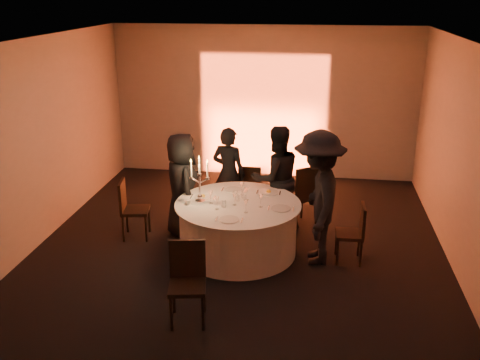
# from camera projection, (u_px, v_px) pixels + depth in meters

# --- Properties ---
(floor) EXTENTS (7.00, 7.00, 0.00)m
(floor) POSITION_uv_depth(u_px,v_px,m) (238.00, 252.00, 7.84)
(floor) COLOR black
(floor) RESTS_ON ground
(ceiling) EXTENTS (7.00, 7.00, 0.00)m
(ceiling) POSITION_uv_depth(u_px,v_px,m) (238.00, 42.00, 6.82)
(ceiling) COLOR silver
(ceiling) RESTS_ON wall_back
(wall_back) EXTENTS (7.00, 0.00, 7.00)m
(wall_back) POSITION_uv_depth(u_px,v_px,m) (264.00, 103.00, 10.59)
(wall_back) COLOR #ABA79E
(wall_back) RESTS_ON floor
(wall_front) EXTENTS (7.00, 0.00, 7.00)m
(wall_front) POSITION_uv_depth(u_px,v_px,m) (171.00, 287.00, 4.07)
(wall_front) COLOR #ABA79E
(wall_front) RESTS_ON floor
(wall_left) EXTENTS (0.00, 7.00, 7.00)m
(wall_left) POSITION_uv_depth(u_px,v_px,m) (33.00, 145.00, 7.74)
(wall_left) COLOR #ABA79E
(wall_left) RESTS_ON floor
(wall_right) EXTENTS (0.00, 7.00, 7.00)m
(wall_right) POSITION_uv_depth(u_px,v_px,m) (466.00, 164.00, 6.93)
(wall_right) COLOR #ABA79E
(wall_right) RESTS_ON floor
(uplighter_fixture) EXTENTS (0.25, 0.12, 0.10)m
(uplighter_fixture) POSITION_uv_depth(u_px,v_px,m) (261.00, 177.00, 10.80)
(uplighter_fixture) COLOR black
(uplighter_fixture) RESTS_ON floor
(banquet_table) EXTENTS (1.80, 1.80, 0.77)m
(banquet_table) POSITION_uv_depth(u_px,v_px,m) (238.00, 228.00, 7.71)
(banquet_table) COLOR black
(banquet_table) RESTS_ON floor
(chair_left) EXTENTS (0.47, 0.47, 0.92)m
(chair_left) POSITION_uv_depth(u_px,v_px,m) (130.00, 206.00, 8.14)
(chair_left) COLOR black
(chair_left) RESTS_ON floor
(chair_back_left) EXTENTS (0.38, 0.38, 0.86)m
(chair_back_left) POSITION_uv_depth(u_px,v_px,m) (250.00, 186.00, 9.05)
(chair_back_left) COLOR black
(chair_back_left) RESTS_ON floor
(chair_back_right) EXTENTS (0.64, 0.64, 1.05)m
(chair_back_right) POSITION_uv_depth(u_px,v_px,m) (303.00, 192.00, 8.47)
(chair_back_right) COLOR black
(chair_back_right) RESTS_ON floor
(chair_right) EXTENTS (0.38, 0.38, 0.85)m
(chair_right) POSITION_uv_depth(u_px,v_px,m) (355.00, 230.00, 7.43)
(chair_right) COLOR black
(chair_right) RESTS_ON floor
(chair_front) EXTENTS (0.48, 0.48, 0.95)m
(chair_front) POSITION_uv_depth(u_px,v_px,m) (187.00, 277.00, 6.11)
(chair_front) COLOR black
(chair_front) RESTS_ON floor
(guest_left) EXTENTS (0.83, 0.94, 1.62)m
(guest_left) POSITION_uv_depth(u_px,v_px,m) (182.00, 185.00, 8.15)
(guest_left) COLOR black
(guest_left) RESTS_ON floor
(guest_back_left) EXTENTS (0.65, 0.51, 1.56)m
(guest_back_left) POSITION_uv_depth(u_px,v_px,m) (229.00, 174.00, 8.75)
(guest_back_left) COLOR black
(guest_back_left) RESTS_ON floor
(guest_back_right) EXTENTS (1.02, 0.94, 1.69)m
(guest_back_right) POSITION_uv_depth(u_px,v_px,m) (276.00, 178.00, 8.35)
(guest_back_right) COLOR black
(guest_back_right) RESTS_ON floor
(guest_right) EXTENTS (0.79, 1.27, 1.89)m
(guest_right) POSITION_uv_depth(u_px,v_px,m) (318.00, 198.00, 7.29)
(guest_right) COLOR black
(guest_right) RESTS_ON floor
(plate_left) EXTENTS (0.36, 0.25, 0.08)m
(plate_left) POSITION_uv_depth(u_px,v_px,m) (203.00, 196.00, 7.78)
(plate_left) COLOR white
(plate_left) RESTS_ON banquet_table
(plate_back_left) EXTENTS (0.36, 0.27, 0.01)m
(plate_back_left) POSITION_uv_depth(u_px,v_px,m) (234.00, 190.00, 8.06)
(plate_back_left) COLOR white
(plate_back_left) RESTS_ON banquet_table
(plate_back_right) EXTENTS (0.35, 0.30, 0.08)m
(plate_back_right) POSITION_uv_depth(u_px,v_px,m) (269.00, 192.00, 7.96)
(plate_back_right) COLOR white
(plate_back_right) RESTS_ON banquet_table
(plate_right) EXTENTS (0.36, 0.27, 0.01)m
(plate_right) POSITION_uv_depth(u_px,v_px,m) (281.00, 208.00, 7.38)
(plate_right) COLOR white
(plate_right) RESTS_ON banquet_table
(plate_front) EXTENTS (0.36, 0.26, 0.01)m
(plate_front) POSITION_uv_depth(u_px,v_px,m) (229.00, 220.00, 7.03)
(plate_front) COLOR white
(plate_front) RESTS_ON banquet_table
(coffee_cup) EXTENTS (0.11, 0.11, 0.07)m
(coffee_cup) POSITION_uv_depth(u_px,v_px,m) (188.00, 202.00, 7.54)
(coffee_cup) COLOR white
(coffee_cup) RESTS_ON banquet_table
(candelabra) EXTENTS (0.29, 0.14, 0.69)m
(candelabra) POSITION_uv_depth(u_px,v_px,m) (200.00, 186.00, 7.56)
(candelabra) COLOR silver
(candelabra) RESTS_ON banquet_table
(wine_glass_a) EXTENTS (0.07, 0.07, 0.19)m
(wine_glass_a) POSITION_uv_depth(u_px,v_px,m) (246.00, 203.00, 7.22)
(wine_glass_a) COLOR white
(wine_glass_a) RESTS_ON banquet_table
(wine_glass_b) EXTENTS (0.07, 0.07, 0.19)m
(wine_glass_b) POSITION_uv_depth(u_px,v_px,m) (242.00, 186.00, 7.85)
(wine_glass_b) COLOR white
(wine_glass_b) RESTS_ON banquet_table
(wine_glass_c) EXTENTS (0.07, 0.07, 0.19)m
(wine_glass_c) POSITION_uv_depth(u_px,v_px,m) (247.00, 191.00, 7.65)
(wine_glass_c) COLOR white
(wine_glass_c) RESTS_ON banquet_table
(wine_glass_d) EXTENTS (0.07, 0.07, 0.19)m
(wine_glass_d) POSITION_uv_depth(u_px,v_px,m) (217.00, 200.00, 7.33)
(wine_glass_d) COLOR white
(wine_glass_d) RESTS_ON banquet_table
(wine_glass_e) EXTENTS (0.07, 0.07, 0.19)m
(wine_glass_e) POSITION_uv_depth(u_px,v_px,m) (211.00, 194.00, 7.53)
(wine_glass_e) COLOR white
(wine_glass_e) RESTS_ON banquet_table
(wine_glass_f) EXTENTS (0.07, 0.07, 0.19)m
(wine_glass_f) POSITION_uv_depth(u_px,v_px,m) (261.00, 198.00, 7.41)
(wine_glass_f) COLOR white
(wine_glass_f) RESTS_ON banquet_table
(wine_glass_g) EXTENTS (0.07, 0.07, 0.19)m
(wine_glass_g) POSITION_uv_depth(u_px,v_px,m) (235.00, 196.00, 7.47)
(wine_glass_g) COLOR white
(wine_glass_g) RESTS_ON banquet_table
(tumbler_a) EXTENTS (0.07, 0.07, 0.09)m
(tumbler_a) POSITION_uv_depth(u_px,v_px,m) (236.00, 194.00, 7.80)
(tumbler_a) COLOR white
(tumbler_a) RESTS_ON banquet_table
(tumbler_b) EXTENTS (0.07, 0.07, 0.09)m
(tumbler_b) POSITION_uv_depth(u_px,v_px,m) (244.00, 195.00, 7.76)
(tumbler_b) COLOR white
(tumbler_b) RESTS_ON banquet_table
(tumbler_c) EXTENTS (0.07, 0.07, 0.09)m
(tumbler_c) POSITION_uv_depth(u_px,v_px,m) (237.00, 198.00, 7.64)
(tumbler_c) COLOR white
(tumbler_c) RESTS_ON banquet_table
(tumbler_d) EXTENTS (0.07, 0.07, 0.09)m
(tumbler_d) POSITION_uv_depth(u_px,v_px,m) (224.00, 204.00, 7.44)
(tumbler_d) COLOR white
(tumbler_d) RESTS_ON banquet_table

